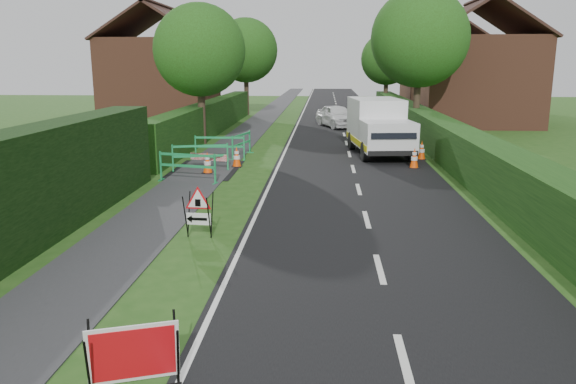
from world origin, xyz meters
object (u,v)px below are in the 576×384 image
object	(u,v)px
hatchback_car	(337,116)
triangle_sign	(197,208)
red_rect_sign	(134,355)
works_van	(379,126)

from	to	relation	value
hatchback_car	triangle_sign	bearing A→B (deg)	-118.84
red_rect_sign	triangle_sign	world-z (taller)	triangle_sign
works_van	hatchback_car	size ratio (longest dim) A/B	1.33
red_rect_sign	works_van	xyz separation A→B (m)	(4.55, 18.52, 0.74)
red_rect_sign	triangle_sign	bearing A→B (deg)	76.69
hatchback_car	red_rect_sign	bearing A→B (deg)	-115.80
red_rect_sign	works_van	size ratio (longest dim) A/B	0.22
red_rect_sign	works_van	world-z (taller)	works_van
triangle_sign	hatchback_car	world-z (taller)	hatchback_car
triangle_sign	works_van	xyz separation A→B (m)	(5.17, 12.38, 0.56)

